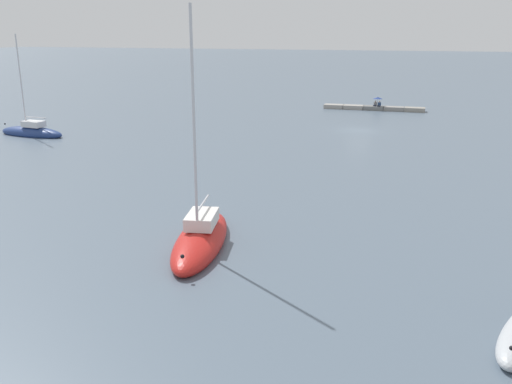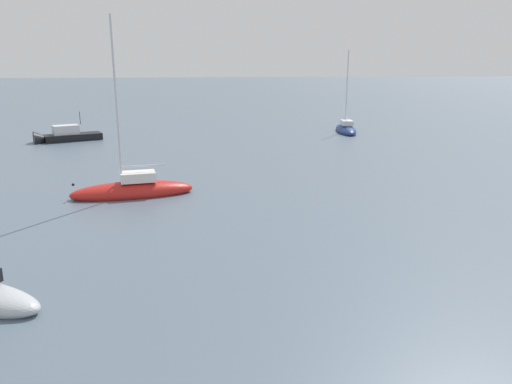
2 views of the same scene
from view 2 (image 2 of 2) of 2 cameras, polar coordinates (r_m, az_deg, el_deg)
The scene contains 3 objects.
sailboat_navy_near at distance 65.39m, azimuth 10.39°, elevation 7.18°, with size 8.06×3.00×10.71m.
sailboat_red_outer at distance 34.82m, azimuth -14.08°, elevation 0.24°, with size 3.86×8.57×12.26m.
motorboat_black_mid at distance 61.19m, azimuth -21.55°, elevation 5.90°, with size 5.02×7.64×4.13m.
Camera 2 is at (-29.70, 31.33, 9.02)m, focal length 34.49 mm.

